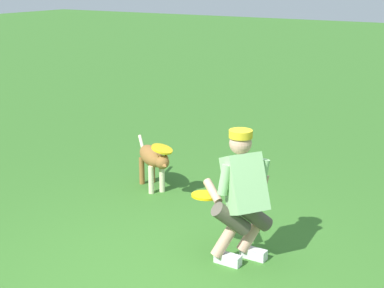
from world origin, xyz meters
TOP-DOWN VIEW (x-y plane):
  - ground_plane at (0.00, 0.00)m, footprint 60.00×60.00m
  - person at (-0.42, -0.72)m, footprint 0.71×0.62m
  - dog at (1.44, -1.87)m, footprint 0.89×0.66m
  - frisbee_flying at (1.18, -1.71)m, footprint 0.35×0.36m
  - frisbee_held at (-0.03, -0.69)m, footprint 0.37×0.38m

SIDE VIEW (x-z plane):
  - ground_plane at x=0.00m, z-range 0.00..0.00m
  - dog at x=1.44m, z-range 0.10..0.70m
  - frisbee_held at x=-0.03m, z-range 0.59..0.63m
  - frisbee_flying at x=1.18m, z-range 0.56..0.69m
  - person at x=-0.42m, z-range 0.05..1.34m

